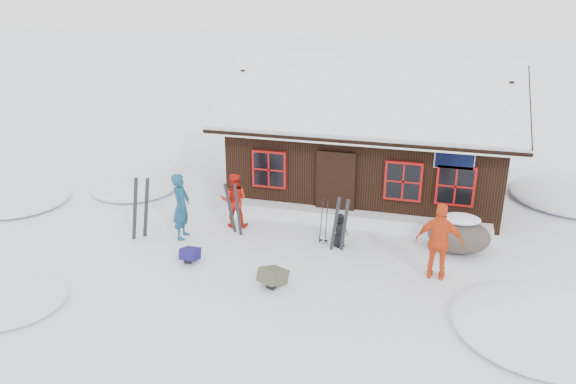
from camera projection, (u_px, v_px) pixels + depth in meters
name	position (u px, v px, depth m)	size (l,w,h in m)	color
ground	(282.00, 251.00, 14.56)	(120.00, 120.00, 0.00)	white
mountain_hut	(369.00, 145.00, 18.11)	(8.90, 6.09, 4.42)	black
snow_drift	(354.00, 218.00, 16.15)	(7.60, 0.60, 0.35)	white
snow_mounds	(357.00, 229.00, 15.83)	(20.60, 13.20, 0.48)	white
skier_teal	(181.00, 206.00, 15.02)	(0.67, 0.44, 1.83)	navy
skier_orange_left	(234.00, 200.00, 15.77)	(0.76, 0.59, 1.57)	red
skier_orange_right	(440.00, 242.00, 12.92)	(1.10, 0.46, 1.88)	#DC4716
skier_crouched	(340.00, 230.00, 14.67)	(0.45, 0.29, 0.92)	black
boulder	(459.00, 235.00, 14.38)	(1.57, 1.18, 0.91)	#544B43
ski_pair_left	(141.00, 209.00, 15.05)	(0.54, 0.33, 1.77)	black
ski_pair_mid	(234.00, 210.00, 15.35)	(0.54, 0.18, 1.50)	black
ski_pair_right	(340.00, 225.00, 14.34)	(0.50, 0.13, 1.52)	black
ski_poles	(324.00, 222.00, 14.77)	(0.23, 0.12, 1.31)	black
backpack_blue	(190.00, 256.00, 13.99)	(0.39, 0.52, 0.28)	#181457
backpack_olive	(273.00, 279.00, 12.88)	(0.46, 0.61, 0.33)	#474934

